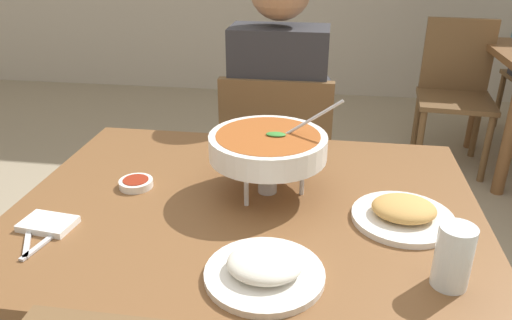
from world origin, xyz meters
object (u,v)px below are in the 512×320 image
object	(u,v)px
sauce_dish	(136,183)
appetizer_plate	(403,213)
dining_table_main	(248,241)
drink_glass	(453,260)
rice_plate	(264,269)
chair_bg_right	(455,85)
diner_main	(279,109)
chair_diner_main	(277,166)
curry_bowl	(268,147)

from	to	relation	value
sauce_dish	appetizer_plate	bearing A→B (deg)	-5.76
dining_table_main	drink_glass	bearing A→B (deg)	-30.27
rice_plate	drink_glass	xyz separation A→B (m)	(0.36, 0.03, 0.04)
appetizer_plate	chair_bg_right	size ratio (longest dim) A/B	0.27
diner_main	chair_bg_right	xyz separation A→B (m)	(0.97, 1.30, -0.24)
diner_main	rice_plate	bearing A→B (deg)	-85.53
drink_glass	chair_diner_main	bearing A→B (deg)	113.89
chair_diner_main	rice_plate	distance (m)	1.06
dining_table_main	diner_main	size ratio (longest dim) A/B	0.88
dining_table_main	diner_main	xyz separation A→B (m)	(0.00, 0.77, 0.11)
dining_table_main	curry_bowl	distance (m)	0.26
diner_main	sauce_dish	bearing A→B (deg)	-113.03
curry_bowl	appetizer_plate	size ratio (longest dim) A/B	1.39
dining_table_main	chair_bg_right	world-z (taller)	chair_bg_right
curry_bowl	appetizer_plate	world-z (taller)	curry_bowl
curry_bowl	chair_bg_right	size ratio (longest dim) A/B	0.37
chair_diner_main	appetizer_plate	xyz separation A→B (m)	(0.38, -0.76, 0.27)
dining_table_main	chair_bg_right	xyz separation A→B (m)	(0.97, 2.07, -0.13)
curry_bowl	rice_plate	bearing A→B (deg)	-83.66
chair_bg_right	curry_bowl	bearing A→B (deg)	-114.92
chair_diner_main	curry_bowl	size ratio (longest dim) A/B	2.71
sauce_dish	curry_bowl	bearing A→B (deg)	4.17
dining_table_main	curry_bowl	xyz separation A→B (m)	(0.04, 0.07, 0.24)
chair_diner_main	drink_glass	bearing A→B (deg)	-66.11
curry_bowl	drink_glass	size ratio (longest dim) A/B	2.56
appetizer_plate	diner_main	bearing A→B (deg)	115.42
curry_bowl	rice_plate	size ratio (longest dim) A/B	1.39
rice_plate	appetizer_plate	size ratio (longest dim) A/B	1.00
dining_table_main	sauce_dish	xyz separation A→B (m)	(-0.31, 0.04, 0.13)
chair_diner_main	drink_glass	xyz separation A→B (m)	(0.44, -0.99, 0.30)
drink_glass	chair_bg_right	bearing A→B (deg)	77.03
dining_table_main	diner_main	bearing A→B (deg)	90.00
dining_table_main	sauce_dish	size ratio (longest dim) A/B	12.86
rice_plate	sauce_dish	bearing A→B (deg)	140.06
rice_plate	drink_glass	world-z (taller)	drink_glass
dining_table_main	curry_bowl	world-z (taller)	curry_bowl
rice_plate	chair_bg_right	xyz separation A→B (m)	(0.89, 2.36, -0.27)
chair_diner_main	chair_bg_right	world-z (taller)	same
diner_main	chair_bg_right	size ratio (longest dim) A/B	1.46
rice_plate	sauce_dish	size ratio (longest dim) A/B	2.67
chair_diner_main	appetizer_plate	size ratio (longest dim) A/B	3.75
rice_plate	chair_bg_right	size ratio (longest dim) A/B	0.27
chair_diner_main	chair_bg_right	distance (m)	1.65
chair_diner_main	rice_plate	bearing A→B (deg)	-85.39
chair_diner_main	sauce_dish	xyz separation A→B (m)	(-0.31, -0.69, 0.26)
diner_main	chair_bg_right	distance (m)	1.64
appetizer_plate	drink_glass	distance (m)	0.24
sauce_dish	chair_diner_main	bearing A→B (deg)	66.00
chair_diner_main	sauce_dish	distance (m)	0.80
dining_table_main	drink_glass	world-z (taller)	drink_glass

